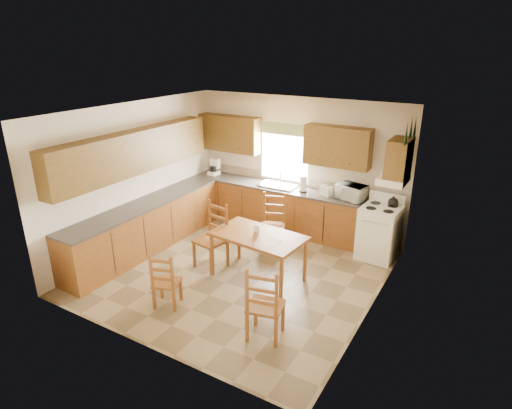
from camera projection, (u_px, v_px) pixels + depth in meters
The scene contains 35 objects.
floor at pixel (240, 271), 7.33m from camera, with size 4.50×4.50×0.00m, color olive.
ceiling at pixel (237, 112), 6.37m from camera, with size 4.50×4.50×0.00m, color brown.
wall_left at pixel (136, 176), 7.91m from camera, with size 4.50×4.50×0.00m, color beige.
wall_right at pixel (378, 225), 5.78m from camera, with size 4.50×4.50×0.00m, color beige.
wall_back at pixel (298, 164), 8.66m from camera, with size 4.50×4.50×0.00m, color beige.
wall_front at pixel (136, 253), 5.04m from camera, with size 4.50×4.50×0.00m, color beige.
lower_cab_back at pixel (274, 207), 8.92m from camera, with size 3.75×0.60×0.88m, color brown.
lower_cab_left at pixel (147, 227), 7.97m from camera, with size 0.60×3.60×0.88m, color brown.
counter_back at pixel (275, 187), 8.76m from camera, with size 3.75×0.63×0.04m, color #413934.
counter_left at pixel (145, 204), 7.81m from camera, with size 0.63×3.60×0.04m, color #413934.
backsplash at pixel (281, 178), 8.95m from camera, with size 3.75×0.01×0.18m, color tan.
upper_cab_back_left at pixel (230, 133), 9.08m from camera, with size 1.41×0.33×0.75m, color brown.
upper_cab_back_right at pixel (338, 147), 7.94m from camera, with size 1.25×0.33×0.75m, color brown.
upper_cab_left at pixel (134, 152), 7.53m from camera, with size 0.33×3.60×0.75m, color brown.
upper_cab_stove at pixel (399, 158), 7.00m from camera, with size 0.33×0.62×0.62m, color brown.
range_hood at pixel (393, 179), 7.16m from camera, with size 0.44×0.62×0.12m, color white.
window_frame at pixel (285, 153), 8.71m from camera, with size 1.13×0.02×1.18m, color white.
window_pane at pixel (284, 153), 8.70m from camera, with size 1.05×0.01×1.10m, color white.
window_valance at pixel (285, 129), 8.51m from camera, with size 1.19×0.01×0.24m, color #355A28.
sink_basin at pixel (278, 185), 8.71m from camera, with size 0.75×0.45×0.04m, color silver.
pine_decal_a at pixel (407, 133), 6.51m from camera, with size 0.22×0.22×0.36m, color #153A1D.
pine_decal_b at pixel (411, 127), 6.75m from camera, with size 0.22×0.22×0.36m, color #153A1D.
pine_decal_c at pixel (415, 126), 7.02m from camera, with size 0.22×0.22×0.36m, color #153A1D.
stove at pixel (379, 233), 7.65m from camera, with size 0.64×0.66×0.95m, color white.
coffeemaker at pixel (214, 167), 9.43m from camera, with size 0.21×0.25×0.35m, color white.
paper_towel at pixel (303, 184), 8.36m from camera, with size 0.13×0.13×0.31m, color white.
toaster at pixel (326, 191), 8.17m from camera, with size 0.22×0.14×0.18m, color white.
microwave at pixel (351, 192), 7.94m from camera, with size 0.48×0.35×0.29m, color white.
dining_table at pixel (258, 257), 6.98m from camera, with size 1.47×0.84×0.79m, color brown.
chair_near_left at pixel (166, 279), 6.24m from camera, with size 0.37×0.35×0.87m, color brown.
chair_near_right at pixel (266, 301), 5.53m from camera, with size 0.45×0.43×1.06m, color brown.
chair_far_left at pixel (210, 237), 7.27m from camera, with size 0.48×0.46×1.14m, color brown.
chair_far_right at pixel (273, 223), 7.94m from camera, with size 0.44×0.42×1.06m, color brown.
table_paper at pixel (272, 243), 6.56m from camera, with size 0.22×0.29×0.00m, color white.
table_card at pixel (257, 229), 6.89m from camera, with size 0.10×0.02×0.13m, color white.
Camera 1 is at (3.50, -5.42, 3.67)m, focal length 30.00 mm.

